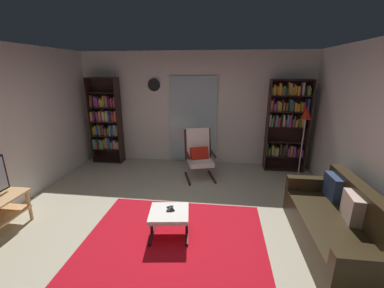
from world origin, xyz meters
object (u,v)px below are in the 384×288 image
Objects in this scene: bookshelf_near_sofa at (287,122)px; cell_phone at (171,209)px; tv_remote at (170,209)px; bookshelf_near_tv at (106,122)px; ottoman at (169,216)px; leather_sofa at (340,227)px; floor_lamp_by_shelf at (305,122)px; lounge_armchair at (199,153)px; wall_clock at (154,85)px.

cell_phone is (-2.05, -2.59, -0.73)m from bookshelf_near_sofa.
bookshelf_near_sofa is 3.39m from tv_remote.
tv_remote is at bearing -51.18° from bookshelf_near_tv.
ottoman is at bearing -51.81° from bookshelf_near_tv.
tv_remote is (-2.17, 0.04, 0.07)m from leather_sofa.
floor_lamp_by_shelf is (4.36, -0.54, 0.22)m from bookshelf_near_tv.
floor_lamp_by_shelf is at bearing 42.95° from ottoman.
lounge_armchair is at bearing 134.69° from leather_sofa.
cell_phone reaches higher than ottoman.
wall_clock is at bearing 137.40° from leather_sofa.
lounge_armchair is (-1.85, -0.65, -0.56)m from bookshelf_near_sofa.
tv_remote reaches higher than cell_phone.
bookshelf_near_tv is 3.50× the size of ottoman.
cell_phone is (-0.20, -1.94, -0.16)m from lounge_armchair.
wall_clock reaches higher than floor_lamp_by_shelf.
wall_clock is (1.16, 0.21, 0.86)m from bookshelf_near_tv.
bookshelf_near_tv reaches higher than floor_lamp_by_shelf.
wall_clock reaches higher than tv_remote.
leather_sofa is 1.20× the size of floor_lamp_by_shelf.
lounge_armchair is 1.77× the size of ottoman.
wall_clock is (-0.93, 2.81, 1.47)m from tv_remote.
floor_lamp_by_shelf is at bearing 87.30° from leather_sofa.
cell_phone is at bearing 178.85° from leather_sofa.
floor_lamp_by_shelf is (2.27, 2.11, 0.91)m from ottoman.
bookshelf_near_sofa reaches higher than cell_phone.
bookshelf_near_tv is 6.97× the size of wall_clock.
bookshelf_near_sofa is 14.30× the size of cell_phone.
lounge_armchair is (2.30, -0.66, -0.45)m from bookshelf_near_tv.
bookshelf_near_tv is 4.40m from floor_lamp_by_shelf.
bookshelf_near_sofa is 2.04m from lounge_armchair.
bookshelf_near_sofa is 1.32× the size of floor_lamp_by_shelf.
bookshelf_near_sofa reaches higher than floor_lamp_by_shelf.
lounge_armchair is 0.68× the size of floor_lamp_by_shelf.
bookshelf_near_tv is at bearing 95.89° from cell_phone.
bookshelf_near_sofa reaches higher than wall_clock.
wall_clock reaches higher than lounge_armchair.
bookshelf_near_tv is 5.06m from leather_sofa.
tv_remote is (0.00, 0.06, 0.07)m from ottoman.
bookshelf_near_sofa is 1.96× the size of lounge_armchair.
bookshelf_near_sofa is 3.46× the size of ottoman.
ottoman is (-2.17, -0.01, 0.00)m from leather_sofa.
lounge_armchair reaches higher than tv_remote.
ottoman is at bearing -137.05° from floor_lamp_by_shelf.
floor_lamp_by_shelf is at bearing 3.35° from lounge_armchair.
ottoman is 1.99× the size of wall_clock.
wall_clock is (-0.94, 2.81, 1.48)m from cell_phone.
tv_remote is at bearing -137.78° from floor_lamp_by_shelf.
lounge_armchair is at bearing -37.34° from wall_clock.
bookshelf_near_tv is 3.40m from cell_phone.
leather_sofa is at bearing -34.24° from cell_phone.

